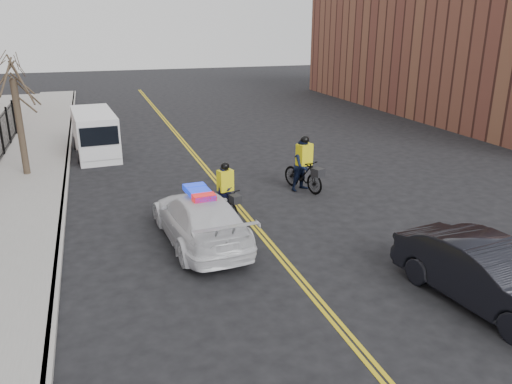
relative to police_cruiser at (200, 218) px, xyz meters
The scene contains 12 objects.
ground 2.33m from the police_cruiser, 29.23° to the right, with size 120.00×120.00×0.00m, color black.
center_line_left 7.20m from the police_cruiser, 75.07° to the left, with size 0.10×60.00×0.01m, color gold.
center_line_right 7.25m from the police_cruiser, 73.84° to the left, with size 0.10×60.00×0.01m, color gold.
sidewalk 8.91m from the police_cruiser, 128.84° to the left, with size 3.00×60.00×0.15m, color gray.
curb 8.06m from the police_cruiser, 120.48° to the left, with size 0.20×60.00×0.15m, color gray.
building_across 29.69m from the police_cruiser, 35.27° to the left, with size 12.00×30.00×11.00m, color brown.
street_tree 10.93m from the police_cruiser, 122.46° to the left, with size 3.20×3.20×4.80m.
police_cruiser is the anchor object (origin of this frame).
dark_sedan 7.91m from the police_cruiser, 45.09° to the right, with size 1.64×4.71×1.55m, color black.
cargo_van 12.21m from the police_cruiser, 102.85° to the left, with size 2.26×5.25×2.15m.
cyclist_near 2.29m from the police_cruiser, 55.28° to the left, with size 1.12×2.03×1.89m.
cyclist_far 6.06m from the police_cruiser, 35.52° to the left, with size 1.28×2.26×2.20m.
Camera 1 is at (-4.71, -12.66, 6.36)m, focal length 35.00 mm.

